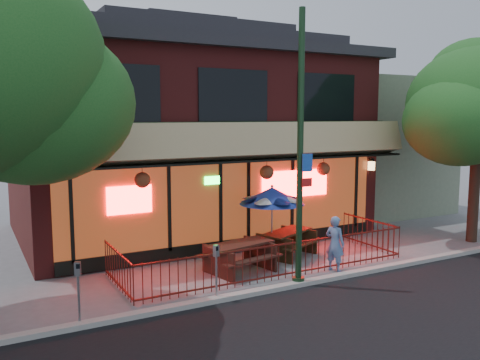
# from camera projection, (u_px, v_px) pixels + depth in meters

# --- Properties ---
(ground) EXTENTS (80.00, 80.00, 0.00)m
(ground) POSITION_uv_depth(u_px,v_px,m) (290.00, 280.00, 13.57)
(ground) COLOR gray
(ground) RESTS_ON ground
(curb) EXTENTS (80.00, 0.25, 0.12)m
(curb) POSITION_uv_depth(u_px,v_px,m) (300.00, 284.00, 13.12)
(curb) COLOR #999993
(curb) RESTS_ON ground
(restaurant_building) EXTENTS (12.96, 9.49, 8.05)m
(restaurant_building) POSITION_uv_depth(u_px,v_px,m) (186.00, 122.00, 19.25)
(restaurant_building) COLOR maroon
(restaurant_building) RESTS_ON ground
(neighbor_building) EXTENTS (6.00, 7.00, 6.00)m
(neighbor_building) POSITION_uv_depth(u_px,v_px,m) (357.00, 145.00, 24.16)
(neighbor_building) COLOR gray
(neighbor_building) RESTS_ON ground
(patio_fence) EXTENTS (8.44, 2.62, 1.00)m
(patio_fence) POSITION_uv_depth(u_px,v_px,m) (280.00, 253.00, 13.93)
(patio_fence) COLOR #501611
(patio_fence) RESTS_ON ground
(street_light) EXTENTS (0.43, 0.32, 7.00)m
(street_light) POSITION_uv_depth(u_px,v_px,m) (300.00, 164.00, 12.82)
(street_light) COLOR black
(street_light) RESTS_ON ground
(street_tree_right) EXTENTS (4.80, 4.80, 7.02)m
(street_tree_right) POSITION_uv_depth(u_px,v_px,m) (478.00, 98.00, 17.26)
(street_tree_right) COLOR #35221A
(street_tree_right) RESTS_ON ground
(picnic_table_left) EXTENTS (2.19, 1.83, 0.83)m
(picnic_table_left) POSITION_uv_depth(u_px,v_px,m) (240.00, 253.00, 14.25)
(picnic_table_left) COLOR #3A1C15
(picnic_table_left) RESTS_ON ground
(picnic_table_right) EXTENTS (2.26, 2.04, 0.79)m
(picnic_table_right) POSITION_uv_depth(u_px,v_px,m) (287.00, 239.00, 15.90)
(picnic_table_right) COLOR #332412
(picnic_table_right) RESTS_ON ground
(patio_umbrella) EXTENTS (2.00, 2.00, 2.28)m
(patio_umbrella) POSITION_uv_depth(u_px,v_px,m) (272.00, 196.00, 15.50)
(patio_umbrella) COLOR gray
(patio_umbrella) RESTS_ON ground
(pedestrian) EXTENTS (0.57, 0.68, 1.58)m
(pedestrian) POSITION_uv_depth(u_px,v_px,m) (335.00, 244.00, 14.31)
(pedestrian) COLOR #597EB3
(pedestrian) RESTS_ON ground
(parking_meter_near) EXTENTS (0.15, 0.13, 1.35)m
(parking_meter_near) POSITION_uv_depth(u_px,v_px,m) (216.00, 263.00, 11.98)
(parking_meter_near) COLOR gray
(parking_meter_near) RESTS_ON ground
(parking_meter_far) EXTENTS (0.15, 0.14, 1.39)m
(parking_meter_far) POSITION_uv_depth(u_px,v_px,m) (78.00, 283.00, 10.48)
(parking_meter_far) COLOR gray
(parking_meter_far) RESTS_ON ground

